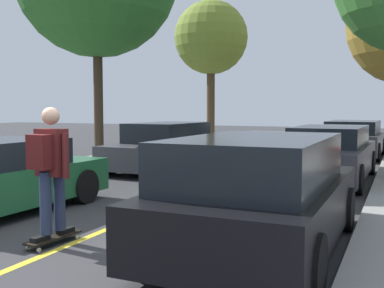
# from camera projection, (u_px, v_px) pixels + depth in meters

# --- Properties ---
(ground) EXTENTS (80.00, 80.00, 0.00)m
(ground) POSITION_uv_depth(u_px,v_px,m) (55.00, 251.00, 5.84)
(ground) COLOR #353538
(center_line) EXTENTS (0.12, 39.20, 0.01)m
(center_line) POSITION_uv_depth(u_px,v_px,m) (188.00, 196.00, 9.47)
(center_line) COLOR gold
(center_line) RESTS_ON ground
(parked_car_left_near) EXTENTS (1.98, 4.51, 1.36)m
(parked_car_left_near) POSITION_uv_depth(u_px,v_px,m) (166.00, 147.00, 13.56)
(parked_car_left_near) COLOR #38383D
(parked_car_left_near) RESTS_ON ground
(parked_car_right_nearest) EXTENTS (1.98, 4.13, 1.44)m
(parked_car_right_nearest) POSITION_uv_depth(u_px,v_px,m) (260.00, 194.00, 5.82)
(parked_car_right_nearest) COLOR black
(parked_car_right_nearest) RESTS_ON ground
(parked_car_right_near) EXTENTS (1.93, 4.69, 1.34)m
(parked_car_right_near) POSITION_uv_depth(u_px,v_px,m) (330.00, 154.00, 11.42)
(parked_car_right_near) COLOR #38383D
(parked_car_right_near) RESTS_ON ground
(parked_car_right_far) EXTENTS (2.06, 4.19, 1.33)m
(parked_car_right_far) POSITION_uv_depth(u_px,v_px,m) (354.00, 139.00, 16.99)
(parked_car_right_far) COLOR #38383D
(parked_car_right_far) RESTS_ON ground
(street_tree_left_near) EXTENTS (3.31, 3.31, 6.48)m
(street_tree_left_near) POSITION_uv_depth(u_px,v_px,m) (211.00, 38.00, 20.94)
(street_tree_left_near) COLOR #4C3823
(street_tree_left_near) RESTS_ON sidewalk_left
(skateboard) EXTENTS (0.29, 0.86, 0.10)m
(skateboard) POSITION_uv_depth(u_px,v_px,m) (54.00, 238.00, 6.12)
(skateboard) COLOR black
(skateboard) RESTS_ON ground
(skateboarder) EXTENTS (0.59, 0.71, 1.70)m
(skateboarder) POSITION_uv_depth(u_px,v_px,m) (50.00, 164.00, 6.02)
(skateboarder) COLOR black
(skateboarder) RESTS_ON skateboard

